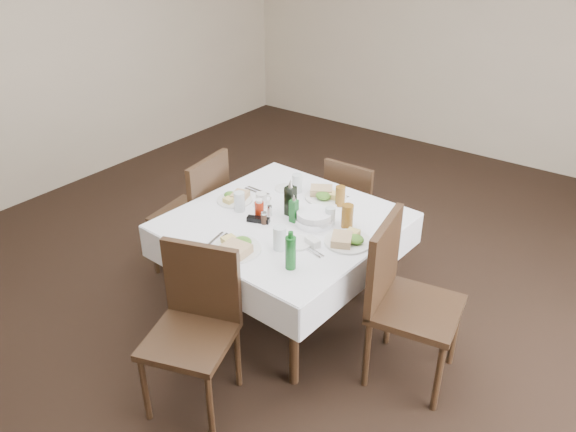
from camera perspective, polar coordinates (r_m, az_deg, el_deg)
The scene contains 33 objects.
ground_plane at distance 4.23m, azimuth 0.06°, elevation -8.09°, with size 7.00×7.00×0.00m, color black.
room_shell at distance 3.47m, azimuth 0.07°, elevation 15.06°, with size 6.04×7.04×2.80m.
dining_table at distance 3.69m, azimuth -0.40°, elevation -1.39°, with size 1.40×1.40×0.76m.
chair_north at distance 4.45m, azimuth 6.60°, elevation 1.26°, with size 0.41×0.41×0.86m.
chair_south at distance 3.20m, azimuth -9.37°, elevation -10.12°, with size 0.57×0.57×0.96m.
chair_east at distance 3.34m, azimuth 11.41°, elevation -7.58°, with size 0.56×0.56×1.03m.
chair_west at distance 4.27m, azimuth -9.09°, elevation 0.82°, with size 0.53×0.53×0.98m.
meal_north at distance 3.91m, azimuth 3.75°, elevation 2.17°, with size 0.29×0.29×0.06m.
meal_south at distance 3.32m, azimuth -5.26°, elevation -3.17°, with size 0.31×0.31×0.07m.
meal_east at distance 3.40m, azimuth 6.08°, elevation -2.42°, with size 0.29×0.29×0.06m.
meal_west at distance 3.89m, azimuth -5.40°, elevation 1.86°, with size 0.24×0.24×0.05m.
side_plate_a at distance 4.04m, azimuth -0.25°, elevation 2.82°, with size 0.16×0.16×0.01m.
side_plate_b at distance 3.38m, azimuth 0.96°, elevation -2.75°, with size 0.17×0.17×0.01m.
water_n at distance 3.97m, azimuth 0.93°, elevation 3.35°, with size 0.07×0.07×0.13m.
water_s at distance 3.30m, azimuth -0.85°, elevation -2.25°, with size 0.08×0.08×0.15m.
water_e at distance 3.57m, azimuth 4.31°, elevation 0.01°, with size 0.06×0.06×0.12m.
water_w at distance 3.73m, azimuth -4.95°, elevation 1.46°, with size 0.07×0.07×0.13m.
iced_tea_a at distance 3.80m, azimuth 5.33°, elevation 2.04°, with size 0.07×0.07×0.14m.
iced_tea_b at distance 3.54m, azimuth 6.04°, elevation -0.01°, with size 0.07×0.07×0.16m.
bread_basket at distance 3.59m, azimuth 2.69°, elevation -0.19°, with size 0.25×0.25×0.08m.
oil_cruet_dark at distance 3.65m, azimuth 0.25°, elevation 1.69°, with size 0.06×0.06×0.26m.
oil_cruet_green at distance 3.58m, azimuth 0.60°, elevation 0.63°, with size 0.05×0.05×0.20m.
ketchup_bottle at distance 3.65m, azimuth -2.94°, elevation 0.73°, with size 0.06×0.06×0.13m.
salt_shaker at distance 3.68m, azimuth -1.88°, elevation 0.55°, with size 0.03×0.03×0.07m.
pepper_shaker at distance 3.58m, azimuth -2.45°, elevation -0.22°, with size 0.04×0.04×0.08m.
coffee_mug at distance 3.81m, azimuth -2.71°, elevation 1.66°, with size 0.12×0.12×0.09m.
sunglasses at distance 3.61m, azimuth -3.04°, elevation -0.37°, with size 0.15×0.10×0.03m.
green_bottle at distance 3.11m, azimuth 0.27°, elevation -3.70°, with size 0.06×0.06×0.23m.
sugar_caddy at distance 3.36m, azimuth 2.51°, elevation -2.64°, with size 0.11×0.08×0.05m.
cutlery_n at distance 3.90m, azimuth 5.18°, elevation 1.71°, with size 0.09×0.17×0.01m.
cutlery_s at distance 3.44m, azimuth -7.27°, elevation -2.47°, with size 0.08×0.20×0.01m.
cutlery_e at distance 3.31m, azimuth 2.58°, elevation -3.64°, with size 0.16×0.08×0.01m.
cutlery_w at distance 4.00m, azimuth -3.17°, elevation 2.50°, with size 0.21×0.06×0.01m.
Camera 1 is at (2.00, -2.71, 2.55)m, focal length 35.00 mm.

